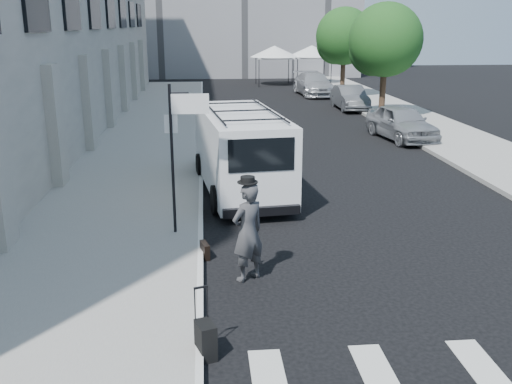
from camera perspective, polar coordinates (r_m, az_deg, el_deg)
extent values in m
plane|color=black|center=(11.07, 4.97, -10.06)|extent=(120.00, 120.00, 0.00)
cube|color=gray|center=(26.30, -10.40, 5.58)|extent=(4.50, 48.00, 0.15)
cube|color=gray|center=(32.02, 14.79, 7.22)|extent=(4.00, 56.00, 0.15)
cylinder|color=black|center=(13.31, -8.36, 3.13)|extent=(0.07, 0.07, 3.50)
cube|color=white|center=(13.16, -8.51, 6.76)|extent=(0.30, 0.03, 0.42)
cube|color=white|center=(13.06, -6.61, 8.75)|extent=(0.85, 0.06, 0.45)
cylinder|color=black|center=(31.39, 12.53, 9.65)|extent=(0.32, 0.32, 2.80)
sphere|color=#184C1A|center=(31.21, 12.85, 14.62)|extent=(3.80, 3.80, 3.80)
sphere|color=#184C1A|center=(31.68, 11.74, 13.68)|extent=(2.66, 2.66, 2.66)
cylinder|color=black|center=(40.02, 8.65, 11.25)|extent=(0.32, 0.32, 2.80)
sphere|color=#184C1A|center=(39.88, 8.83, 15.15)|extent=(3.80, 3.80, 3.80)
sphere|color=#184C1A|center=(40.38, 8.02, 14.39)|extent=(2.66, 2.66, 2.66)
cylinder|color=black|center=(46.71, 0.31, 11.79)|extent=(0.06, 0.06, 2.20)
cylinder|color=black|center=(47.05, 3.77, 11.79)|extent=(0.06, 0.06, 2.20)
cylinder|color=black|center=(49.48, -0.01, 12.05)|extent=(0.06, 0.06, 2.20)
cylinder|color=black|center=(49.81, 3.27, 12.05)|extent=(0.06, 0.06, 2.20)
cube|color=white|center=(48.17, 1.85, 13.29)|extent=(3.00, 3.00, 0.12)
cone|color=white|center=(48.14, 1.85, 13.89)|extent=(4.00, 4.00, 0.90)
cylinder|color=black|center=(47.61, 4.17, 11.83)|extent=(0.06, 0.06, 2.20)
cylinder|color=black|center=(48.14, 7.53, 11.79)|extent=(0.06, 0.06, 2.20)
cylinder|color=black|center=(50.37, 3.65, 12.10)|extent=(0.06, 0.06, 2.20)
cylinder|color=black|center=(50.86, 6.84, 12.06)|extent=(0.06, 0.06, 2.20)
cube|color=white|center=(49.15, 5.58, 13.29)|extent=(3.00, 3.00, 0.12)
cone|color=white|center=(49.12, 5.60, 13.87)|extent=(4.00, 4.00, 0.90)
imported|color=#3D3D3F|center=(11.20, -0.82, -4.03)|extent=(0.88, 0.82, 2.02)
cube|color=black|center=(12.59, -5.13, -5.83)|extent=(0.23, 0.46, 0.34)
cube|color=black|center=(9.02, -5.05, -14.56)|extent=(0.36, 0.46, 0.58)
cylinder|color=black|center=(8.89, -6.13, -11.14)|extent=(0.02, 0.02, 0.55)
cylinder|color=black|center=(8.94, -4.89, -10.92)|extent=(0.02, 0.02, 0.55)
cube|color=black|center=(8.79, -5.55, -9.47)|extent=(0.22, 0.10, 0.03)
cube|color=white|center=(17.04, -1.48, 4.20)|extent=(2.74, 5.91, 2.22)
cube|color=white|center=(20.16, -3.03, 4.61)|extent=(2.10, 1.17, 1.16)
cube|color=black|center=(14.22, 0.53, 3.74)|extent=(1.69, 0.27, 0.85)
cylinder|color=black|center=(19.05, -5.50, 2.65)|extent=(0.38, 0.83, 0.80)
cylinder|color=black|center=(19.35, 0.42, 2.94)|extent=(0.38, 0.83, 0.80)
cylinder|color=black|center=(15.30, -3.90, -0.78)|extent=(0.38, 0.83, 0.80)
cylinder|color=black|center=(15.68, 3.39, -0.34)|extent=(0.38, 0.83, 0.80)
imported|color=gray|center=(26.06, 14.35, 6.77)|extent=(2.40, 4.67, 1.52)
imported|color=#4F5256|center=(34.77, 9.37, 9.29)|extent=(1.50, 4.27, 1.41)
imported|color=#A6A8AE|center=(41.52, 5.82, 10.69)|extent=(2.52, 5.57, 1.58)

